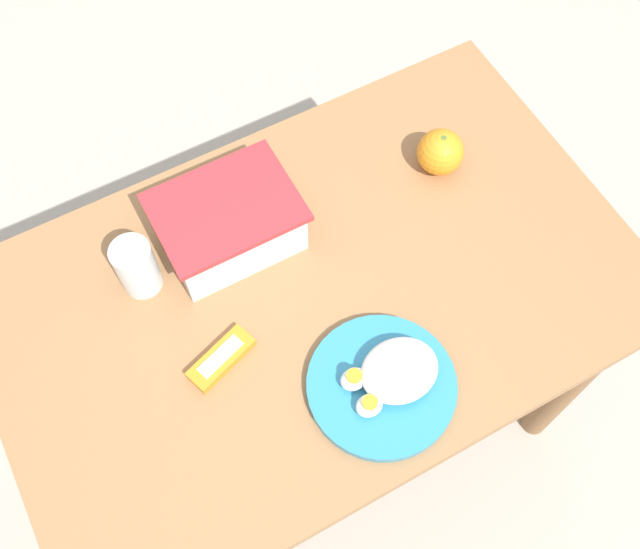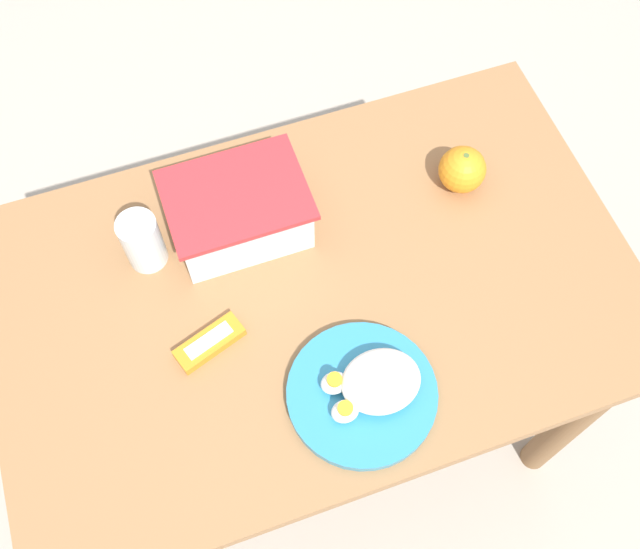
% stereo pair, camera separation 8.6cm
% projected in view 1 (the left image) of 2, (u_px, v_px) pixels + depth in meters
% --- Properties ---
extents(ground_plane, '(10.00, 10.00, 0.00)m').
position_uv_depth(ground_plane, '(317.00, 417.00, 1.85)').
color(ground_plane, '#B2A899').
extents(table, '(1.04, 0.66, 0.73)m').
position_uv_depth(table, '(316.00, 323.00, 1.33)').
color(table, '#996B42').
rests_on(table, ground_plane).
extents(food_container, '(0.22, 0.17, 0.11)m').
position_uv_depth(food_container, '(229.00, 225.00, 1.21)').
color(food_container, white).
rests_on(food_container, table).
extents(orange_fruit, '(0.08, 0.08, 0.08)m').
position_uv_depth(orange_fruit, '(440.00, 152.00, 1.28)').
color(orange_fruit, orange).
rests_on(orange_fruit, table).
extents(rice_plate, '(0.23, 0.23, 0.06)m').
position_uv_depth(rice_plate, '(387.00, 381.00, 1.11)').
color(rice_plate, teal).
rests_on(rice_plate, table).
extents(candy_bar, '(0.12, 0.07, 0.02)m').
position_uv_depth(candy_bar, '(221.00, 359.00, 1.14)').
color(candy_bar, orange).
rests_on(candy_bar, table).
extents(drinking_glass, '(0.06, 0.06, 0.11)m').
position_uv_depth(drinking_glass, '(137.00, 267.00, 1.17)').
color(drinking_glass, silver).
rests_on(drinking_glass, table).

